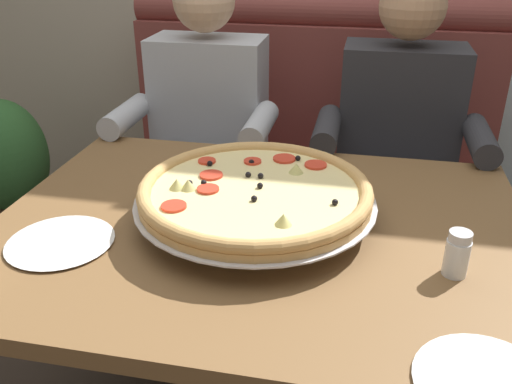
{
  "coord_description": "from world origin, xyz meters",
  "views": [
    {
      "loc": [
        0.22,
        -1.09,
        1.38
      ],
      "look_at": [
        -0.0,
        -0.01,
        0.84
      ],
      "focal_mm": 38.48,
      "sensor_mm": 36.0,
      "label": 1
    }
  ],
  "objects": [
    {
      "name": "booth_bench",
      "position": [
        0.0,
        0.94,
        0.4
      ],
      "size": [
        1.5,
        0.78,
        1.13
      ],
      "color": "brown",
      "rests_on": "ground_plane"
    },
    {
      "name": "dining_table",
      "position": [
        0.0,
        0.0,
        0.66
      ],
      "size": [
        1.24,
        0.94,
        0.75
      ],
      "color": "brown",
      "rests_on": "ground_plane"
    },
    {
      "name": "diner_left",
      "position": [
        -0.34,
        0.67,
        0.71
      ],
      "size": [
        0.54,
        0.64,
        1.27
      ],
      "color": "#2D3342",
      "rests_on": "ground_plane"
    },
    {
      "name": "diner_right",
      "position": [
        0.34,
        0.67,
        0.71
      ],
      "size": [
        0.54,
        0.64,
        1.27
      ],
      "color": "#2D3342",
      "rests_on": "ground_plane"
    },
    {
      "name": "pizza",
      "position": [
        -0.01,
        0.01,
        0.83
      ],
      "size": [
        0.56,
        0.56,
        0.11
      ],
      "color": "silver",
      "rests_on": "dining_table"
    },
    {
      "name": "shaker_pepper_flakes",
      "position": [
        0.42,
        -0.12,
        0.79
      ],
      "size": [
        0.05,
        0.05,
        0.1
      ],
      "color": "white",
      "rests_on": "dining_table"
    },
    {
      "name": "plate_near_left",
      "position": [
        0.44,
        -0.42,
        0.76
      ],
      "size": [
        0.23,
        0.23,
        0.02
      ],
      "color": "white",
      "rests_on": "dining_table"
    },
    {
      "name": "plate_near_right",
      "position": [
        -0.41,
        -0.17,
        0.76
      ],
      "size": [
        0.23,
        0.23,
        0.02
      ],
      "color": "white",
      "rests_on": "dining_table"
    },
    {
      "name": "potted_plant",
      "position": [
        -1.33,
        0.9,
        0.39
      ],
      "size": [
        0.36,
        0.36,
        0.7
      ],
      "color": "brown",
      "rests_on": "ground_plane"
    }
  ]
}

